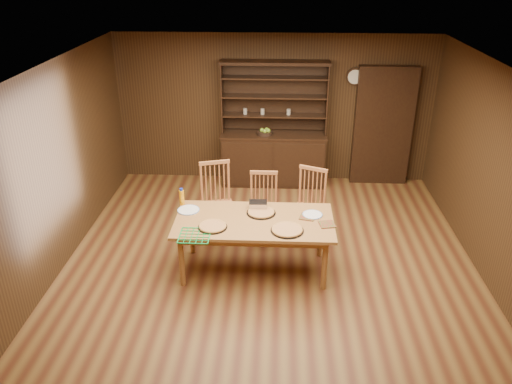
# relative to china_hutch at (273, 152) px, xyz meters

# --- Properties ---
(floor) EXTENTS (6.00, 6.00, 0.00)m
(floor) POSITION_rel_china_hutch_xyz_m (0.00, -2.75, -0.60)
(floor) COLOR brown
(floor) RESTS_ON ground
(room_shell) EXTENTS (6.00, 6.00, 6.00)m
(room_shell) POSITION_rel_china_hutch_xyz_m (0.00, -2.75, 0.98)
(room_shell) COLOR white
(room_shell) RESTS_ON floor
(china_hutch) EXTENTS (1.84, 0.52, 2.17)m
(china_hutch) POSITION_rel_china_hutch_xyz_m (0.00, 0.00, 0.00)
(china_hutch) COLOR black
(china_hutch) RESTS_ON floor
(doorway) EXTENTS (1.00, 0.18, 2.10)m
(doorway) POSITION_rel_china_hutch_xyz_m (1.90, 0.15, 0.45)
(doorway) COLOR black
(doorway) RESTS_ON floor
(wall_clock) EXTENTS (0.30, 0.05, 0.30)m
(wall_clock) POSITION_rel_china_hutch_xyz_m (1.35, 0.20, 1.30)
(wall_clock) COLOR black
(wall_clock) RESTS_ON room_shell
(dining_table) EXTENTS (2.00, 1.00, 0.75)m
(dining_table) POSITION_rel_china_hutch_xyz_m (-0.20, -2.77, 0.08)
(dining_table) COLOR #A26838
(dining_table) RESTS_ON floor
(chair_left) EXTENTS (0.57, 0.55, 1.13)m
(chair_left) POSITION_rel_china_hutch_xyz_m (-0.79, -1.87, 0.01)
(chair_left) COLOR #BA6D3F
(chair_left) RESTS_ON floor
(chair_center) EXTENTS (0.41, 0.40, 1.01)m
(chair_center) POSITION_rel_china_hutch_xyz_m (-0.11, -1.91, -0.06)
(chair_center) COLOR #BA6D3F
(chair_center) RESTS_ON floor
(chair_right) EXTENTS (0.57, 0.56, 1.07)m
(chair_right) POSITION_rel_china_hutch_xyz_m (0.55, -1.89, -0.02)
(chair_right) COLOR #BA6D3F
(chair_right) RESTS_ON floor
(pizza_left) EXTENTS (0.36, 0.36, 0.04)m
(pizza_left) POSITION_rel_china_hutch_xyz_m (-0.70, -2.99, 0.17)
(pizza_left) COLOR black
(pizza_left) RESTS_ON dining_table
(pizza_right) EXTENTS (0.40, 0.40, 0.04)m
(pizza_right) POSITION_rel_china_hutch_xyz_m (0.22, -3.03, 0.17)
(pizza_right) COLOR black
(pizza_right) RESTS_ON dining_table
(pizza_center) EXTENTS (0.38, 0.38, 0.04)m
(pizza_center) POSITION_rel_china_hutch_xyz_m (-0.12, -2.59, 0.17)
(pizza_center) COLOR black
(pizza_center) RESTS_ON dining_table
(cooling_rack) EXTENTS (0.42, 0.42, 0.02)m
(cooling_rack) POSITION_rel_china_hutch_xyz_m (-0.89, -3.20, 0.16)
(cooling_rack) COLOR #0C9C3E
(cooling_rack) RESTS_ON dining_table
(plate_left) EXTENTS (0.29, 0.29, 0.02)m
(plate_left) POSITION_rel_china_hutch_xyz_m (-1.07, -2.57, 0.16)
(plate_left) COLOR silver
(plate_left) RESTS_ON dining_table
(plate_right) EXTENTS (0.26, 0.26, 0.02)m
(plate_right) POSITION_rel_china_hutch_xyz_m (0.54, -2.62, 0.16)
(plate_right) COLOR silver
(plate_right) RESTS_ON dining_table
(foil_dish) EXTENTS (0.24, 0.18, 0.09)m
(foil_dish) POSITION_rel_china_hutch_xyz_m (-0.16, -2.46, 0.20)
(foil_dish) COLOR silver
(foil_dish) RESTS_ON dining_table
(juice_bottle) EXTENTS (0.07, 0.07, 0.24)m
(juice_bottle) POSITION_rel_china_hutch_xyz_m (-1.18, -2.39, 0.26)
(juice_bottle) COLOR orange
(juice_bottle) RESTS_ON dining_table
(pot_holder_a) EXTENTS (0.22, 0.22, 0.01)m
(pot_holder_a) POSITION_rel_china_hutch_xyz_m (0.71, -2.86, 0.16)
(pot_holder_a) COLOR #AC1325
(pot_holder_a) RESTS_ON dining_table
(pot_holder_b) EXTENTS (0.23, 0.23, 0.01)m
(pot_holder_b) POSITION_rel_china_hutch_xyz_m (0.48, -2.67, 0.16)
(pot_holder_b) COLOR #AC1325
(pot_holder_b) RESTS_ON dining_table
(fruit_bowl) EXTENTS (0.26, 0.26, 0.12)m
(fruit_bowl) POSITION_rel_china_hutch_xyz_m (-0.15, -0.07, 0.39)
(fruit_bowl) COLOR black
(fruit_bowl) RESTS_ON china_hutch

